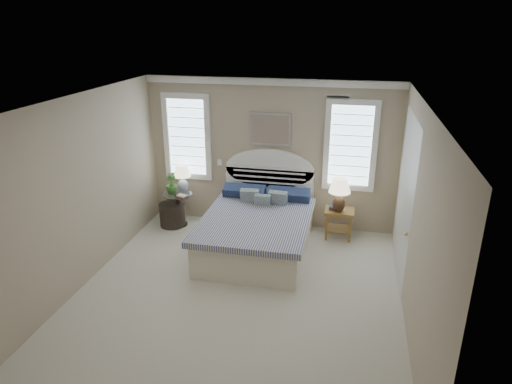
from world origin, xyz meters
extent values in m
cube|color=#B8B19D|center=(0.00, 0.00, 0.00)|extent=(4.50, 5.00, 0.01)
cube|color=silver|center=(0.00, 0.00, 2.70)|extent=(4.50, 5.00, 0.01)
cube|color=tan|center=(0.00, 2.50, 1.35)|extent=(4.50, 0.02, 2.70)
cube|color=tan|center=(-2.25, 0.00, 1.35)|extent=(0.02, 5.00, 2.70)
cube|color=tan|center=(2.25, 0.00, 1.35)|extent=(0.02, 5.00, 2.70)
cube|color=white|center=(0.00, 2.46, 2.64)|extent=(4.50, 0.08, 0.12)
cube|color=#B2B2B2|center=(1.20, 0.80, 2.68)|extent=(0.30, 0.20, 0.02)
cube|color=white|center=(-0.95, 2.48, 1.15)|extent=(0.08, 0.01, 0.12)
cube|color=#C9EAFF|center=(-1.55, 2.48, 1.60)|extent=(0.90, 0.06, 1.60)
cube|color=#C9EAFF|center=(1.40, 2.48, 1.60)|extent=(0.90, 0.06, 1.60)
cube|color=silver|center=(0.00, 2.46, 1.82)|extent=(0.74, 0.04, 0.58)
cube|color=silver|center=(2.23, 1.20, 1.20)|extent=(0.02, 1.80, 2.40)
cube|color=silver|center=(0.00, 1.33, 0.28)|extent=(1.60, 2.10, 0.55)
cube|color=navy|center=(0.00, 1.28, 0.59)|extent=(1.72, 2.15, 0.10)
cube|color=white|center=(0.00, 2.44, 0.55)|extent=(1.62, 0.08, 1.10)
cube|color=#1D2A4A|center=(-0.40, 2.16, 0.73)|extent=(0.75, 0.31, 0.23)
cube|color=#1D2A4A|center=(0.40, 2.16, 0.73)|extent=(0.75, 0.31, 0.23)
cube|color=#304F6D|center=(-0.25, 1.93, 0.71)|extent=(0.33, 0.20, 0.34)
cube|color=#304F6D|center=(0.25, 1.93, 0.71)|extent=(0.33, 0.20, 0.34)
cube|color=#304F6D|center=(0.00, 1.83, 0.69)|extent=(0.28, 0.14, 0.29)
cylinder|color=black|center=(-1.65, 2.05, 0.01)|extent=(0.32, 0.32, 0.03)
cylinder|color=black|center=(-1.65, 2.05, 0.30)|extent=(0.08, 0.08, 0.60)
cylinder|color=silver|center=(-1.65, 2.05, 0.62)|extent=(0.56, 0.56, 0.02)
cube|color=olive|center=(1.30, 2.15, 0.50)|extent=(0.50, 0.40, 0.06)
cube|color=olive|center=(1.30, 2.15, 0.18)|extent=(0.44, 0.34, 0.03)
cube|color=olive|center=(1.10, 2.00, 0.23)|extent=(0.04, 0.04, 0.47)
cube|color=olive|center=(1.10, 2.30, 0.23)|extent=(0.04, 0.04, 0.47)
cube|color=olive|center=(1.50, 2.00, 0.23)|extent=(0.04, 0.04, 0.47)
cube|color=olive|center=(1.50, 2.30, 0.23)|extent=(0.04, 0.04, 0.47)
cylinder|color=black|center=(-1.75, 2.02, 0.22)|extent=(0.54, 0.54, 0.43)
cylinder|color=white|center=(-1.58, 2.18, 0.64)|extent=(0.13, 0.13, 0.03)
ellipsoid|color=white|center=(-1.58, 2.18, 0.74)|extent=(0.23, 0.23, 0.24)
cylinder|color=gold|center=(-1.58, 2.18, 0.89)|extent=(0.03, 0.03, 0.09)
cylinder|color=black|center=(1.28, 2.10, 0.55)|extent=(0.15, 0.15, 0.03)
ellipsoid|color=black|center=(1.28, 2.10, 0.66)|extent=(0.27, 0.27, 0.28)
cylinder|color=gold|center=(1.28, 2.10, 0.84)|extent=(0.04, 0.04, 0.10)
imported|color=#3C702C|center=(-1.75, 2.06, 0.82)|extent=(0.21, 0.21, 0.37)
cube|color=maroon|center=(-1.47, 1.83, 0.64)|extent=(0.21, 0.18, 0.02)
cube|color=navy|center=(-1.47, 1.83, 0.67)|extent=(0.20, 0.17, 0.02)
cube|color=beige|center=(-1.47, 1.83, 0.69)|extent=(0.19, 0.16, 0.02)
cube|color=maroon|center=(1.21, 2.16, 0.54)|extent=(0.20, 0.15, 0.03)
cube|color=navy|center=(1.21, 2.16, 0.57)|extent=(0.19, 0.14, 0.03)
camera|label=1|loc=(1.41, -5.27, 3.64)|focal=32.00mm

